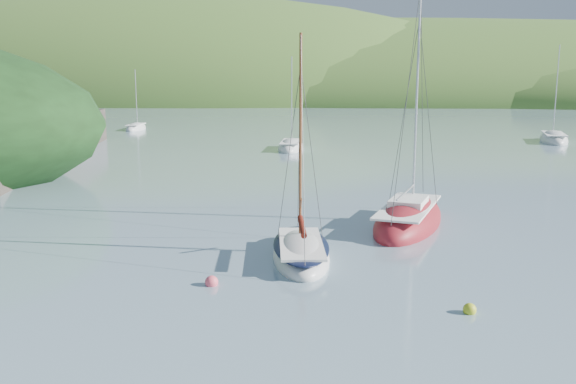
# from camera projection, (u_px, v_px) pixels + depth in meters

# --- Properties ---
(ground) EXTENTS (700.00, 700.00, 0.00)m
(ground) POSITION_uv_depth(u_px,v_px,m) (319.00, 322.00, 20.36)
(ground) COLOR slate
(ground) RESTS_ON ground
(shoreline_hills) EXTENTS (690.00, 135.00, 56.00)m
(shoreline_hills) POSITION_uv_depth(u_px,v_px,m) (314.00, 97.00, 189.85)
(shoreline_hills) COLOR #316125
(shoreline_hills) RESTS_ON ground
(daysailer_white) EXTENTS (3.19, 6.78, 10.05)m
(daysailer_white) POSITION_uv_depth(u_px,v_px,m) (301.00, 253.00, 27.17)
(daysailer_white) COLOR silver
(daysailer_white) RESTS_ON ground
(sloop_red) EXTENTS (5.34, 9.35, 13.10)m
(sloop_red) POSITION_uv_depth(u_px,v_px,m) (408.00, 221.00, 32.84)
(sloop_red) COLOR maroon
(sloop_red) RESTS_ON ground
(distant_sloop_a) EXTENTS (2.52, 7.02, 9.99)m
(distant_sloop_a) POSITION_uv_depth(u_px,v_px,m) (291.00, 148.00, 64.27)
(distant_sloop_a) COLOR silver
(distant_sloop_a) RESTS_ON ground
(distant_sloop_b) EXTENTS (4.20, 8.43, 11.50)m
(distant_sloop_b) POSITION_uv_depth(u_px,v_px,m) (554.00, 140.00, 71.05)
(distant_sloop_b) COLOR silver
(distant_sloop_b) RESTS_ON ground
(distant_sloop_c) EXTENTS (2.41, 6.13, 8.61)m
(distant_sloop_c) POSITION_uv_depth(u_px,v_px,m) (136.00, 128.00, 85.50)
(distant_sloop_c) COLOR silver
(distant_sloop_c) RESTS_ON ground
(mooring_buoys) EXTENTS (17.86, 9.87, 0.50)m
(mooring_buoys) POSITION_uv_depth(u_px,v_px,m) (419.00, 274.00, 24.67)
(mooring_buoys) COLOR gold
(mooring_buoys) RESTS_ON ground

